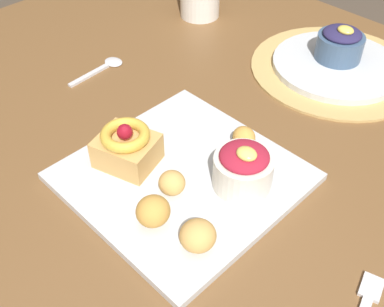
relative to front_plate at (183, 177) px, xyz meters
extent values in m
cube|color=brown|center=(0.04, 0.12, -0.03)|extent=(1.51, 1.08, 0.04)
cylinder|color=brown|center=(-0.63, 0.57, -0.39)|extent=(0.07, 0.07, 0.69)
cylinder|color=tan|center=(0.00, 0.42, 0.00)|extent=(0.33, 0.33, 0.00)
cube|color=silver|center=(0.00, 0.00, 0.00)|extent=(0.31, 0.31, 0.01)
cube|color=tan|center=(-0.08, -0.04, 0.03)|extent=(0.10, 0.10, 0.05)
torus|color=gold|center=(-0.08, -0.04, 0.06)|extent=(0.09, 0.09, 0.02)
sphere|color=maroon|center=(-0.08, -0.04, 0.07)|extent=(0.02, 0.02, 0.02)
cylinder|color=silver|center=(0.08, 0.05, 0.03)|extent=(0.09, 0.09, 0.05)
ellipsoid|color=#A31E33|center=(0.08, 0.05, 0.06)|extent=(0.07, 0.07, 0.02)
ellipsoid|color=#EAD666|center=(0.08, 0.04, 0.07)|extent=(0.03, 0.03, 0.01)
ellipsoid|color=tan|center=(0.11, -0.08, 0.03)|extent=(0.05, 0.05, 0.04)
ellipsoid|color=gold|center=(0.04, -0.09, 0.03)|extent=(0.05, 0.05, 0.04)
ellipsoid|color=gold|center=(0.02, 0.11, 0.02)|extent=(0.04, 0.03, 0.03)
ellipsoid|color=tan|center=(0.02, -0.03, 0.02)|extent=(0.04, 0.04, 0.04)
cylinder|color=silver|center=(0.00, 0.42, 0.01)|extent=(0.25, 0.25, 0.01)
cylinder|color=#3D5675|center=(-0.01, 0.44, 0.04)|extent=(0.09, 0.09, 0.05)
ellipsoid|color=#28234C|center=(-0.01, 0.44, 0.06)|extent=(0.07, 0.07, 0.02)
ellipsoid|color=#E5CC56|center=(-0.01, 0.43, 0.08)|extent=(0.03, 0.03, 0.01)
cube|color=silver|center=(0.29, 0.03, 0.00)|extent=(0.03, 0.04, 0.00)
cube|color=silver|center=(-0.33, 0.06, 0.00)|extent=(0.02, 0.10, 0.00)
ellipsoid|color=silver|center=(-0.33, 0.13, 0.00)|extent=(0.04, 0.03, 0.00)
camera|label=1|loc=(0.36, -0.34, 0.50)|focal=43.95mm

